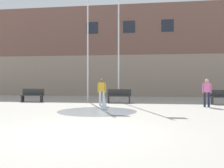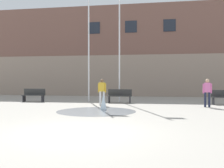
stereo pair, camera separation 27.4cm
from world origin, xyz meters
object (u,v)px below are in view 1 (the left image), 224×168
park_bench_far_left (32,95)px  flagpole_right (119,33)px  park_bench_center (119,96)px  flagpole_left (88,36)px  park_bench_near_trashcan (224,97)px  adult_in_red (207,91)px  teen_by_trashcan (102,90)px

park_bench_far_left → flagpole_right: bearing=8.7°
park_bench_center → flagpole_left: (-2.31, 0.81, 4.13)m
park_bench_near_trashcan → adult_in_red: bearing=-128.6°
flagpole_left → flagpole_right: size_ratio=0.96×
park_bench_center → park_bench_near_trashcan: same height
adult_in_red → flagpole_right: bearing=-17.8°
adult_in_red → flagpole_right: flagpole_right is taller
adult_in_red → flagpole_left: (-7.54, 2.70, 3.68)m
adult_in_red → flagpole_right: (-5.34, 2.70, 3.85)m
adult_in_red → flagpole_left: 8.81m
adult_in_red → park_bench_near_trashcan: bearing=-119.6°
park_bench_center → adult_in_red: size_ratio=1.01×
park_bench_far_left → park_bench_center: size_ratio=1.00×
park_bench_far_left → teen_by_trashcan: bearing=-17.7°
teen_by_trashcan → flagpole_right: size_ratio=0.18×
adult_in_red → teen_by_trashcan: (-6.06, 0.12, 0.00)m
park_bench_far_left → flagpole_left: bearing=13.6°
adult_in_red → teen_by_trashcan: 6.06m
park_bench_center → park_bench_near_trashcan: size_ratio=1.00×
teen_by_trashcan → flagpole_left: size_ratio=0.18×
park_bench_center → adult_in_red: (5.23, -1.89, 0.45)m
park_bench_far_left → adult_in_red: bearing=-9.0°
teen_by_trashcan → flagpole_right: flagpole_right is taller
park_bench_far_left → flagpole_left: size_ratio=0.18×
park_bench_center → flagpole_left: size_ratio=0.18×
park_bench_far_left → flagpole_right: 7.42m
park_bench_center → flagpole_right: bearing=97.5°
park_bench_center → adult_in_red: 5.58m
adult_in_red → flagpole_left: flagpole_left is taller
flagpole_right → park_bench_near_trashcan: bearing=-8.4°
park_bench_center → adult_in_red: adult_in_red is taller
flagpole_left → park_bench_far_left: bearing=-166.4°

